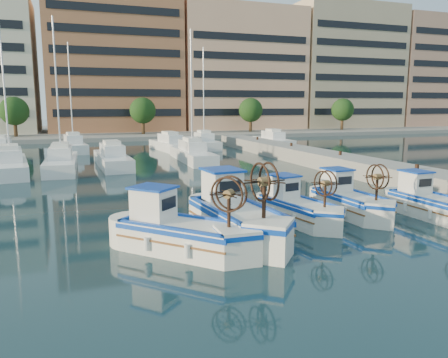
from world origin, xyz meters
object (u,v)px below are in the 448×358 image
(fishing_boat_a, at_px, (179,230))
(fishing_boat_d, at_px, (349,200))
(fishing_boat_b, at_px, (235,215))
(fishing_boat_e, at_px, (430,202))
(fishing_boat_c, at_px, (297,207))

(fishing_boat_a, bearing_deg, fishing_boat_d, -27.39)
(fishing_boat_b, distance_m, fishing_boat_e, 9.43)
(fishing_boat_e, bearing_deg, fishing_boat_c, 167.01)
(fishing_boat_d, bearing_deg, fishing_boat_c, -176.32)
(fishing_boat_a, relative_size, fishing_boat_c, 1.07)
(fishing_boat_c, bearing_deg, fishing_boat_d, -4.71)
(fishing_boat_d, relative_size, fishing_boat_e, 1.03)
(fishing_boat_c, relative_size, fishing_boat_e, 1.00)
(fishing_boat_a, bearing_deg, fishing_boat_c, -22.78)
(fishing_boat_a, distance_m, fishing_boat_c, 6.11)
(fishing_boat_b, relative_size, fishing_boat_d, 1.23)
(fishing_boat_a, bearing_deg, fishing_boat_e, -38.78)
(fishing_boat_e, bearing_deg, fishing_boat_a, -177.35)
(fishing_boat_c, height_order, fishing_boat_d, fishing_boat_d)
(fishing_boat_b, height_order, fishing_boat_c, fishing_boat_b)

